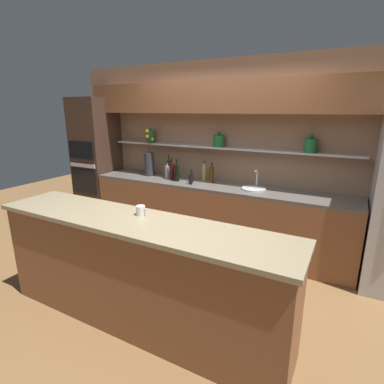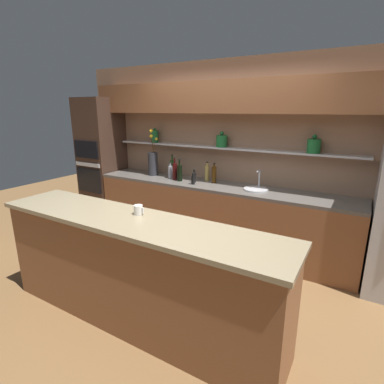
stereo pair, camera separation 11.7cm
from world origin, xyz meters
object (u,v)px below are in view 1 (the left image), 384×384
at_px(sink_fixture, 254,188).
at_px(bottle_spirit_1, 204,173).
at_px(bottle_sauce_7, 173,173).
at_px(coffee_mug, 141,210).
at_px(flower_vase, 149,163).
at_px(bottle_wine_3, 177,173).
at_px(bottle_wine_2, 172,171).
at_px(bottle_wine_5, 169,168).
at_px(bottle_sauce_6, 191,180).
at_px(bottle_spirit_8, 167,172).
at_px(bottle_spirit_0, 212,174).
at_px(oven_tower, 97,162).
at_px(bottle_sauce_4, 192,177).

height_order(sink_fixture, bottle_spirit_1, bottle_spirit_1).
xyz_separation_m(bottle_sauce_7, coffee_mug, (0.77, -1.79, 0.08)).
relative_size(flower_vase, bottle_wine_3, 2.20).
xyz_separation_m(bottle_wine_2, bottle_wine_5, (-0.16, 0.17, 0.00)).
height_order(bottle_sauce_6, bottle_sauce_7, bottle_sauce_7).
bearing_deg(bottle_wine_3, bottle_spirit_1, 33.45).
relative_size(sink_fixture, coffee_mug, 3.16).
xyz_separation_m(bottle_spirit_1, coffee_mug, (0.28, -1.86, 0.02)).
xyz_separation_m(flower_vase, sink_fixture, (1.71, -0.05, -0.18)).
bearing_deg(bottle_spirit_8, bottle_spirit_0, 6.89).
bearing_deg(bottle_spirit_0, bottle_sauce_6, -132.50).
bearing_deg(sink_fixture, flower_vase, 178.37).
bearing_deg(oven_tower, bottle_wine_2, -1.28).
xyz_separation_m(oven_tower, bottle_sauce_7, (1.49, 0.09, -0.07)).
height_order(oven_tower, bottle_sauce_7, oven_tower).
xyz_separation_m(oven_tower, bottle_spirit_8, (1.43, 0.00, -0.04)).
bearing_deg(bottle_wine_2, sink_fixture, 2.15).
bearing_deg(bottle_wine_2, bottle_spirit_1, 23.45).
distance_m(bottle_wine_2, bottle_sauce_6, 0.40).
bearing_deg(bottle_wine_3, sink_fixture, 3.89).
distance_m(bottle_spirit_0, bottle_wine_3, 0.51).
bearing_deg(sink_fixture, bottle_wine_3, -176.11).
distance_m(bottle_wine_3, bottle_spirit_8, 0.23).
distance_m(bottle_sauce_6, bottle_sauce_7, 0.49).
bearing_deg(bottle_wine_3, bottle_sauce_4, 11.96).
bearing_deg(bottle_spirit_1, bottle_wine_5, -178.34).
xyz_separation_m(bottle_wine_3, bottle_spirit_8, (-0.21, 0.07, -0.02)).
relative_size(flower_vase, bottle_sauce_4, 3.93).
bearing_deg(bottle_wine_5, sink_fixture, -5.18).
relative_size(bottle_wine_2, coffee_mug, 3.40).
height_order(flower_vase, bottle_sauce_6, flower_vase).
xyz_separation_m(bottle_sauce_6, bottle_sauce_7, (-0.43, 0.23, 0.00)).
distance_m(bottle_spirit_0, bottle_spirit_8, 0.70).
bearing_deg(bottle_wine_3, bottle_wine_2, 163.65).
height_order(sink_fixture, bottle_wine_3, bottle_wine_3).
distance_m(flower_vase, bottle_sauce_4, 0.81).
distance_m(bottle_spirit_1, bottle_sauce_4, 0.21).
xyz_separation_m(bottle_spirit_0, bottle_wine_5, (-0.75, 0.05, 0.01)).
xyz_separation_m(oven_tower, bottle_spirit_0, (2.13, 0.09, -0.02)).
bearing_deg(bottle_spirit_1, coffee_mug, -81.43).
bearing_deg(sink_fixture, bottle_sauce_6, -169.85).
xyz_separation_m(bottle_wine_3, coffee_mug, (0.62, -1.64, 0.02)).
xyz_separation_m(bottle_wine_2, bottle_wine_3, (0.10, -0.03, -0.00)).
distance_m(bottle_spirit_0, bottle_wine_2, 0.60).
xyz_separation_m(bottle_spirit_1, bottle_spirit_8, (-0.55, -0.15, -0.02)).
relative_size(oven_tower, bottle_wine_3, 6.42).
distance_m(bottle_sauce_6, bottle_spirit_8, 0.51).
relative_size(bottle_spirit_1, bottle_sauce_6, 1.74).
bearing_deg(bottle_wine_5, bottle_sauce_6, -27.62).
xyz_separation_m(bottle_sauce_6, coffee_mug, (0.34, -1.56, 0.08)).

